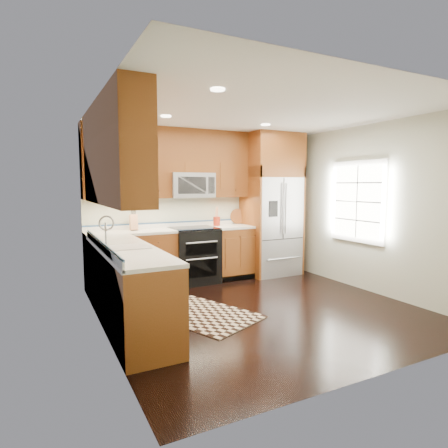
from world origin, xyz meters
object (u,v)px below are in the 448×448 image
range (194,255)px  refrigerator (272,204)px  rug (198,313)px  knife_block (134,222)px  utensil_crock (217,219)px

range → refrigerator: bearing=-1.4°
refrigerator → rug: (-2.11, -1.43, -1.30)m
knife_block → range: bearing=-9.1°
utensil_crock → range: bearing=-165.1°
refrigerator → knife_block: size_ratio=8.25×
utensil_crock → rug: bearing=-123.3°
range → refrigerator: refrigerator is taller
rug → knife_block: size_ratio=5.00×
range → knife_block: size_ratio=3.00×
refrigerator → rug: 2.86m
rug → utensil_crock: 2.18m
range → knife_block: bearing=170.9°
rug → refrigerator: bearing=11.1°
range → refrigerator: size_ratio=0.36×
refrigerator → utensil_crock: size_ratio=7.61×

